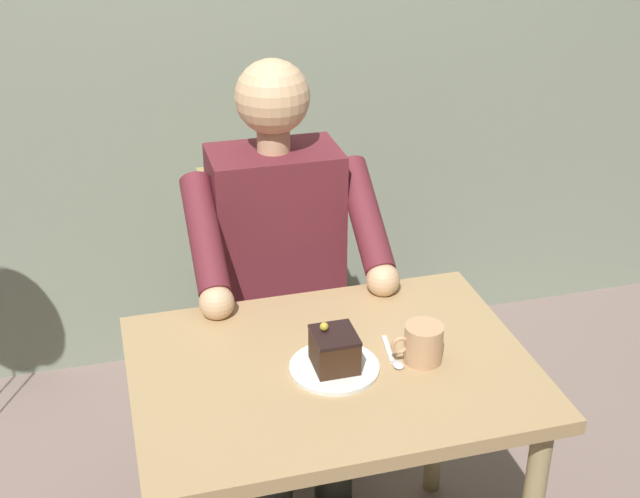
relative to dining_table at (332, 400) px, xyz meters
name	(u,v)px	position (x,y,z in m)	size (l,w,h in m)	color
dining_table	(332,400)	(0.00, 0.00, 0.00)	(0.92, 0.67, 0.71)	tan
chair	(271,299)	(0.00, -0.68, -0.11)	(0.42, 0.42, 0.90)	#9E8B55
seated_person	(283,279)	(0.00, -0.51, 0.05)	(0.53, 0.58, 1.27)	maroon
dessert_plate	(332,368)	(0.00, 0.02, 0.11)	(0.21, 0.21, 0.01)	white
cake_slice	(332,350)	(0.00, 0.02, 0.15)	(0.10, 0.11, 0.11)	#392113
coffee_cup	(423,343)	(-0.21, 0.04, 0.15)	(0.12, 0.09, 0.09)	tan
dessert_spoon	(393,357)	(-0.14, 0.02, 0.10)	(0.03, 0.14, 0.01)	silver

